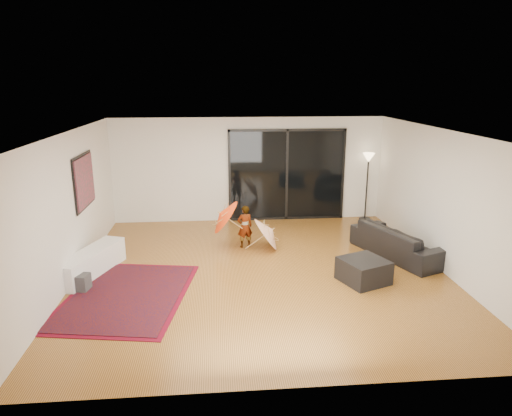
{
  "coord_description": "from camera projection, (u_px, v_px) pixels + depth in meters",
  "views": [
    {
      "loc": [
        -0.82,
        -8.15,
        3.57
      ],
      "look_at": [
        -0.05,
        0.68,
        1.1
      ],
      "focal_mm": 32.0,
      "sensor_mm": 36.0,
      "label": 1
    }
  ],
  "objects": [
    {
      "name": "floor",
      "position": [
        262.0,
        272.0,
        8.85
      ],
      "size": [
        7.0,
        7.0,
        0.0
      ],
      "primitive_type": "plane",
      "color": "#AC702F",
      "rests_on": "ground"
    },
    {
      "name": "speaker",
      "position": [
        81.0,
        283.0,
        8.02
      ],
      "size": [
        0.31,
        0.31,
        0.3
      ],
      "primitive_type": "cube",
      "rotation": [
        0.0,
        0.0,
        -0.18
      ],
      "color": "#424244",
      "rests_on": "floor"
    },
    {
      "name": "sliding_door",
      "position": [
        287.0,
        175.0,
        11.94
      ],
      "size": [
        3.06,
        0.07,
        2.4
      ],
      "color": "black",
      "rests_on": "wall_back"
    },
    {
      "name": "painting",
      "position": [
        84.0,
        181.0,
        9.08
      ],
      "size": [
        0.04,
        1.28,
        1.08
      ],
      "color": "black",
      "rests_on": "wall_left"
    },
    {
      "name": "parasol_orange",
      "position": [
        220.0,
        217.0,
        9.89
      ],
      "size": [
        0.63,
        0.84,
        0.88
      ],
      "rotation": [
        0.0,
        -0.93,
        0.0
      ],
      "color": "#F43D0C",
      "rests_on": "child"
    },
    {
      "name": "wall_right",
      "position": [
        442.0,
        201.0,
        8.78
      ],
      "size": [
        0.0,
        7.0,
        7.0
      ],
      "primitive_type": "plane",
      "rotation": [
        1.57,
        0.0,
        -1.57
      ],
      "color": "silver",
      "rests_on": "floor"
    },
    {
      "name": "parasol_white",
      "position": [
        273.0,
        227.0,
        9.95
      ],
      "size": [
        0.64,
        0.83,
        0.93
      ],
      "rotation": [
        0.0,
        0.95,
        0.0
      ],
      "color": "white",
      "rests_on": "floor"
    },
    {
      "name": "wall_front",
      "position": [
        293.0,
        286.0,
        5.13
      ],
      "size": [
        7.0,
        0.0,
        7.0
      ],
      "primitive_type": "plane",
      "rotation": [
        -1.57,
        0.0,
        0.0
      ],
      "color": "silver",
      "rests_on": "floor"
    },
    {
      "name": "sofa",
      "position": [
        398.0,
        242.0,
        9.59
      ],
      "size": [
        1.59,
        2.34,
        0.64
      ],
      "primitive_type": "imported",
      "rotation": [
        0.0,
        0.0,
        1.95
      ],
      "color": "black",
      "rests_on": "floor"
    },
    {
      "name": "persian_rug",
      "position": [
        127.0,
        296.0,
        7.85
      ],
      "size": [
        2.4,
        3.04,
        0.02
      ],
      "rotation": [
        0.0,
        0.0,
        -0.16
      ],
      "color": "#5F081A",
      "rests_on": "floor"
    },
    {
      "name": "floor_lamp",
      "position": [
        368.0,
        167.0,
        11.85
      ],
      "size": [
        0.31,
        0.31,
        1.79
      ],
      "color": "black",
      "rests_on": "floor"
    },
    {
      "name": "ceiling",
      "position": [
        262.0,
        132.0,
        8.13
      ],
      "size": [
        7.0,
        7.0,
        0.0
      ],
      "primitive_type": "plane",
      "rotation": [
        3.14,
        0.0,
        0.0
      ],
      "color": "white",
      "rests_on": "wall_back"
    },
    {
      "name": "wall_left",
      "position": [
        69.0,
        209.0,
        8.2
      ],
      "size": [
        0.0,
        7.0,
        7.0
      ],
      "primitive_type": "plane",
      "rotation": [
        1.57,
        0.0,
        1.57
      ],
      "color": "silver",
      "rests_on": "floor"
    },
    {
      "name": "child",
      "position": [
        245.0,
        227.0,
        10.05
      ],
      "size": [
        0.4,
        0.31,
        0.96
      ],
      "primitive_type": "imported",
      "rotation": [
        0.0,
        0.0,
        3.41
      ],
      "color": "#999999",
      "rests_on": "floor"
    },
    {
      "name": "ottoman",
      "position": [
        364.0,
        271.0,
        8.37
      ],
      "size": [
        0.99,
        0.99,
        0.43
      ],
      "primitive_type": "cube",
      "rotation": [
        0.0,
        0.0,
        0.39
      ],
      "color": "black",
      "rests_on": "floor"
    },
    {
      "name": "media_console",
      "position": [
        91.0,
        263.0,
        8.68
      ],
      "size": [
        1.0,
        1.77,
        0.48
      ],
      "primitive_type": "cube",
      "rotation": [
        0.0,
        0.0,
        -0.35
      ],
      "color": "white",
      "rests_on": "floor"
    },
    {
      "name": "wall_back",
      "position": [
        249.0,
        170.0,
        11.85
      ],
      "size": [
        7.0,
        0.0,
        7.0
      ],
      "primitive_type": "plane",
      "rotation": [
        1.57,
        0.0,
        0.0
      ],
      "color": "silver",
      "rests_on": "floor"
    }
  ]
}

